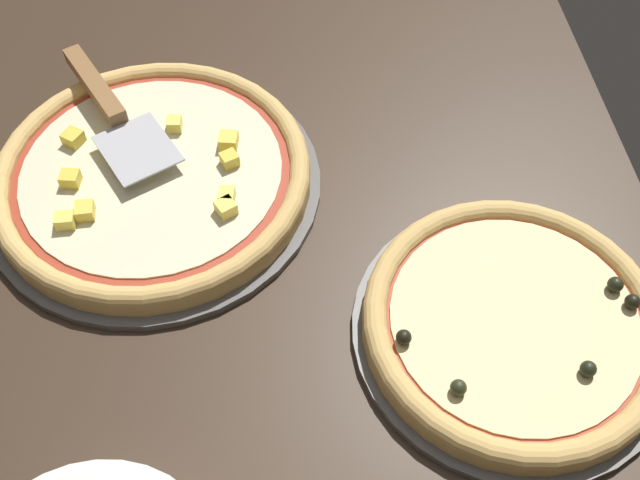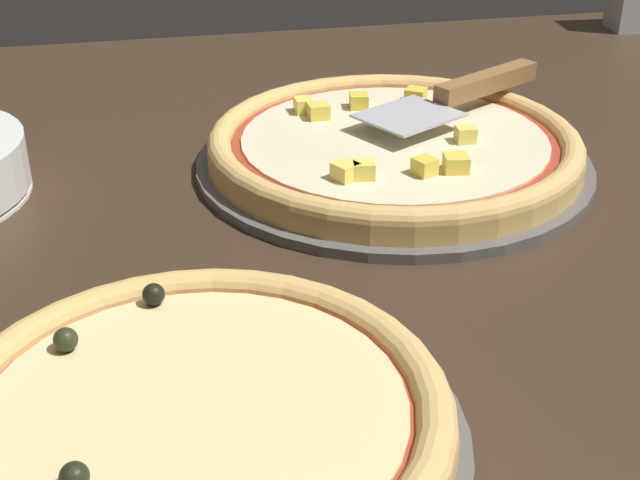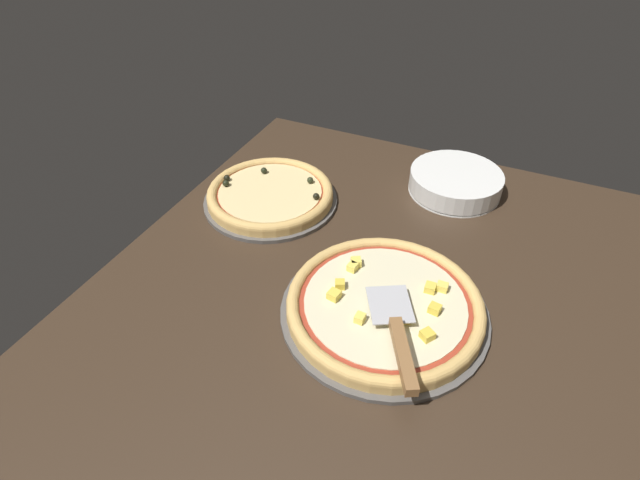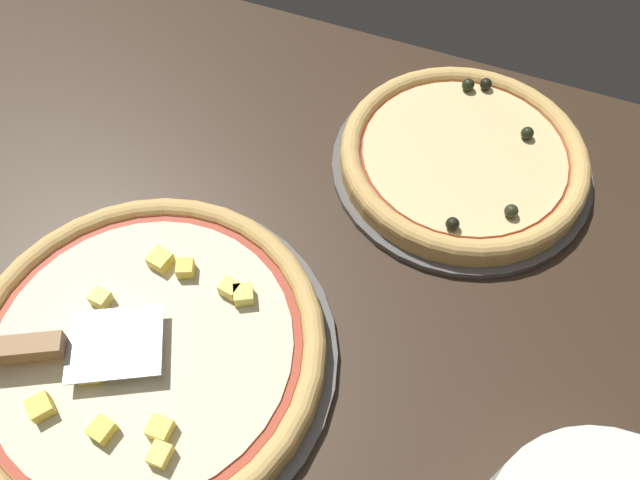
% 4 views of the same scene
% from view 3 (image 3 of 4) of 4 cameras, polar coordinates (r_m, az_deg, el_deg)
% --- Properties ---
extents(ground_plane, '(1.34, 1.14, 0.04)m').
position_cam_3_polar(ground_plane, '(1.01, 5.56, -8.94)').
color(ground_plane, '#38281C').
extents(pizza_pan_front, '(0.41, 0.41, 0.01)m').
position_cam_3_polar(pizza_pan_front, '(0.99, 7.32, -8.12)').
color(pizza_pan_front, '#565451').
rests_on(pizza_pan_front, ground_plane).
extents(pizza_front, '(0.38, 0.38, 0.04)m').
position_cam_3_polar(pizza_front, '(0.98, 7.42, -7.30)').
color(pizza_front, '#DBAD60').
rests_on(pizza_front, pizza_pan_front).
extents(pizza_pan_back, '(0.34, 0.34, 0.01)m').
position_cam_3_polar(pizza_pan_back, '(1.27, -5.65, 4.57)').
color(pizza_pan_back, '#565451').
rests_on(pizza_pan_back, ground_plane).
extents(pizza_back, '(0.32, 0.32, 0.04)m').
position_cam_3_polar(pizza_back, '(1.26, -5.71, 5.32)').
color(pizza_back, '#DBAD60').
rests_on(pizza_back, pizza_pan_back).
extents(serving_spatula, '(0.24, 0.16, 0.02)m').
position_cam_3_polar(serving_spatula, '(0.88, 9.12, -11.53)').
color(serving_spatula, '#B7B7BC').
rests_on(serving_spatula, pizza_front).
extents(plate_stack, '(0.23, 0.23, 0.06)m').
position_cam_3_polar(plate_stack, '(1.34, 15.21, 6.40)').
color(plate_stack, white).
rests_on(plate_stack, ground_plane).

